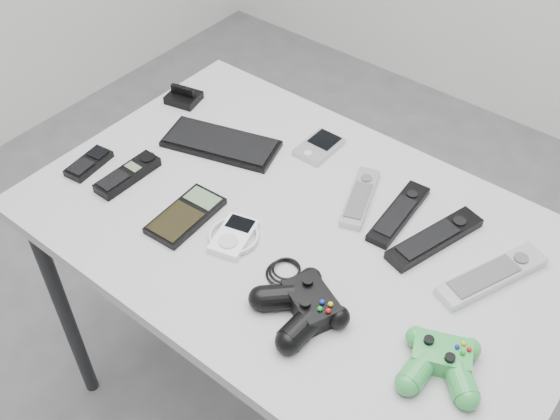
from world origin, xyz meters
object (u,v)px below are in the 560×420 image
Objects in this scene: remote_silver_a at (360,197)px; remote_black_b at (399,213)px; desk at (301,247)px; mobile_phone at (89,163)px; remote_silver_b at (492,275)px; remote_black_a at (435,238)px; controller_black at (303,305)px; pda_keyboard at (221,143)px; mp3_player at (234,236)px; cordless_handset at (128,174)px; calculator at (186,215)px; pda at (319,146)px; controller_green at (441,361)px.

remote_black_b is (0.09, 0.01, -0.00)m from remote_silver_a.
mobile_phone is at bearing -162.82° from desk.
remote_silver_b is at bearing 17.02° from desk.
controller_black is at bearing -91.44° from remote_black_a.
pda_keyboard reaches higher than desk.
remote_silver_b reaches higher than remote_black_b.
remote_black_b is 0.32m from controller_black.
remote_black_a is 0.32m from controller_black.
mp3_player is at bearing -126.10° from desk.
pda_keyboard is 2.40× the size of mobile_phone.
desk is 0.41m from cordless_handset.
pda_keyboard is at bearing 45.48° from mobile_phone.
controller_black is at bearing -106.35° from remote_silver_b.
remote_black_b is at bearing -174.22° from remote_black_a.
remote_black_b is 0.59m from cordless_handset.
calculator is (-0.43, -0.26, -0.00)m from remote_black_a.
desk is at bearing 151.61° from controller_black.
pda_keyboard is 2.38× the size of pda.
remote_silver_b is (0.13, -0.02, 0.00)m from remote_black_a.
remote_silver_a is 0.31m from remote_silver_b.
mobile_phone is (-0.72, -0.28, -0.00)m from remote_black_a.
pda is at bearing -170.40° from remote_silver_b.
controller_black reaches higher than mp3_player.
desk is at bearing -134.61° from remote_black_a.
remote_silver_b is 0.61m from calculator.
desk is 7.74× the size of controller_green.
remote_black_b is at bearing -166.60° from remote_silver_b.
cordless_handset is 1.42× the size of mp3_player.
cordless_handset is (-0.08, -0.21, 0.00)m from pda_keyboard.
remote_silver_a is at bearing 118.83° from controller_green.
calculator is (0.18, -0.01, -0.00)m from cordless_handset.
remote_black_a is (0.35, -0.09, 0.00)m from pda.
remote_silver_a is at bearing 69.70° from desk.
cordless_handset is at bearing -128.00° from pda.
mp3_player reaches higher than desk.
pda_keyboard is 0.30m from mp3_player.
mp3_player is 0.42× the size of controller_black.
controller_green is at bearing 35.48° from controller_black.
pda is 1.01× the size of mobile_phone.
mobile_phone is at bearing -158.54° from controller_black.
controller_green is (0.38, -0.12, 0.09)m from desk.
pda is 0.60m from controller_green.
desk is 0.51m from mobile_phone.
cordless_handset is at bearing 174.05° from calculator.
mobile_phone is at bearing -134.85° from pda.
controller_green reaches higher than desk.
mobile_phone is 1.01× the size of mp3_player.
remote_silver_a is at bearing -162.28° from remote_silver_b.
remote_black_b is 0.69m from mobile_phone.
controller_black is 1.76× the size of controller_green.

